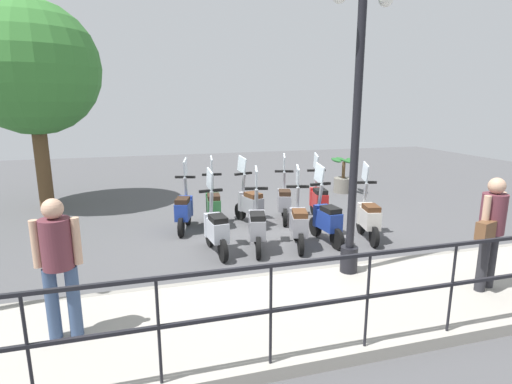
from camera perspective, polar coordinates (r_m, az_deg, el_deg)
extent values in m
plane|color=#4C4C4F|center=(8.48, 3.64, -6.03)|extent=(28.00, 28.00, 0.00)
cube|color=#A39E93|center=(5.78, 14.64, -14.96)|extent=(2.20, 20.00, 0.15)
cube|color=gray|center=(6.61, 9.98, -11.08)|extent=(0.10, 20.00, 0.15)
cube|color=black|center=(4.58, 21.77, -7.58)|extent=(0.04, 16.00, 0.04)
cube|color=black|center=(4.75, 21.30, -12.94)|extent=(0.04, 16.00, 0.04)
cylinder|color=black|center=(5.10, 26.16, -12.28)|extent=(0.03, 0.03, 1.05)
cylinder|color=black|center=(4.50, 15.61, -14.79)|extent=(0.03, 0.03, 1.05)
cylinder|color=black|center=(4.09, 2.11, -17.24)|extent=(0.03, 0.03, 1.05)
cylinder|color=black|center=(3.94, -13.71, -18.90)|extent=(0.03, 0.03, 1.05)
cylinder|color=black|center=(4.07, -29.79, -19.22)|extent=(0.03, 0.03, 1.05)
cylinder|color=black|center=(6.41, 13.13, -9.33)|extent=(0.26, 0.26, 0.40)
cylinder|color=black|center=(5.97, 14.07, 8.45)|extent=(0.12, 0.12, 4.33)
cylinder|color=#28282D|center=(6.57, 30.52, -8.29)|extent=(0.14, 0.14, 0.82)
cylinder|color=#28282D|center=(6.38, 29.65, -8.78)|extent=(0.14, 0.14, 0.82)
cylinder|color=brown|center=(6.28, 30.78, -2.67)|extent=(0.40, 0.40, 0.55)
sphere|color=tan|center=(6.21, 31.18, 0.76)|extent=(0.22, 0.22, 0.22)
cylinder|color=tan|center=(6.46, 31.56, -2.25)|extent=(0.09, 0.09, 0.52)
cylinder|color=tan|center=(6.10, 29.98, -2.84)|extent=(0.09, 0.09, 0.52)
cube|color=brown|center=(6.08, 29.95, -4.76)|extent=(0.22, 0.31, 0.24)
cylinder|color=#384C70|center=(5.05, -27.08, -14.03)|extent=(0.14, 0.14, 0.82)
cylinder|color=#384C70|center=(5.01, -24.56, -14.03)|extent=(0.14, 0.14, 0.82)
cylinder|color=brown|center=(4.78, -26.61, -6.63)|extent=(0.33, 0.33, 0.55)
sphere|color=tan|center=(4.67, -27.08, -2.15)|extent=(0.22, 0.22, 0.22)
cylinder|color=tan|center=(4.82, -28.96, -6.52)|extent=(0.09, 0.09, 0.52)
cylinder|color=tan|center=(4.73, -24.26, -6.39)|extent=(0.09, 0.09, 0.52)
cylinder|color=brown|center=(11.77, -28.16, 3.56)|extent=(0.36, 0.36, 2.32)
sphere|color=#387A33|center=(11.69, -29.41, 15.19)|extent=(3.29, 3.29, 3.29)
cylinder|color=slate|center=(12.60, 12.30, 0.97)|extent=(0.56, 0.56, 0.45)
cylinder|color=brown|center=(12.52, 12.40, 3.10)|extent=(0.10, 0.10, 0.50)
ellipsoid|color=#235B28|center=(12.69, 11.93, 4.62)|extent=(0.56, 0.16, 0.10)
ellipsoid|color=#235B28|center=(12.25, 13.02, 4.29)|extent=(0.56, 0.16, 0.10)
ellipsoid|color=#235B28|center=(12.36, 11.44, 4.43)|extent=(0.56, 0.16, 0.10)
ellipsoid|color=#235B28|center=(12.59, 13.47, 4.48)|extent=(0.56, 0.16, 0.10)
ellipsoid|color=#235B28|center=(12.55, 11.35, 4.55)|extent=(0.56, 0.16, 0.10)
ellipsoid|color=#235B28|center=(12.40, 13.59, 4.36)|extent=(0.56, 0.16, 0.10)
cylinder|color=black|center=(8.76, 14.75, -4.46)|extent=(0.41, 0.17, 0.40)
cylinder|color=black|center=(8.01, 16.52, -6.18)|extent=(0.41, 0.17, 0.40)
cube|color=beige|center=(8.22, 15.89, -3.60)|extent=(0.65, 0.41, 0.36)
cube|color=beige|center=(8.48, 15.28, -2.93)|extent=(0.18, 0.32, 0.44)
cube|color=#4C2D19|center=(8.10, 16.15, -2.17)|extent=(0.45, 0.34, 0.10)
cylinder|color=gray|center=(8.45, 15.30, -0.50)|extent=(0.19, 0.11, 0.55)
cube|color=black|center=(8.40, 15.41, 1.33)|extent=(0.16, 0.44, 0.05)
cube|color=silver|center=(8.42, 15.36, 2.74)|extent=(0.38, 0.12, 0.42)
cylinder|color=black|center=(8.40, 8.46, -4.90)|extent=(0.41, 0.12, 0.40)
cylinder|color=black|center=(7.72, 11.49, -6.60)|extent=(0.41, 0.12, 0.40)
cube|color=navy|center=(7.90, 10.30, -3.97)|extent=(0.62, 0.33, 0.36)
cube|color=navy|center=(8.14, 9.25, -3.30)|extent=(0.15, 0.31, 0.44)
cube|color=black|center=(7.78, 10.63, -2.48)|extent=(0.42, 0.29, 0.10)
cylinder|color=gray|center=(8.10, 9.13, -0.77)|extent=(0.19, 0.09, 0.55)
cube|color=black|center=(8.04, 9.20, 1.13)|extent=(0.10, 0.44, 0.05)
cube|color=silver|center=(8.05, 9.03, 2.61)|extent=(0.39, 0.06, 0.42)
cylinder|color=black|center=(8.12, 5.71, -5.44)|extent=(0.41, 0.18, 0.40)
cylinder|color=black|center=(7.34, 6.41, -7.45)|extent=(0.41, 0.18, 0.40)
cube|color=gray|center=(7.56, 6.16, -4.60)|extent=(0.65, 0.43, 0.36)
cube|color=gray|center=(7.83, 5.92, -3.83)|extent=(0.19, 0.32, 0.44)
cube|color=#4C2D19|center=(7.43, 6.27, -3.06)|extent=(0.45, 0.36, 0.10)
cylinder|color=gray|center=(7.80, 5.93, -1.20)|extent=(0.19, 0.12, 0.55)
cube|color=black|center=(7.74, 5.98, 0.78)|extent=(0.17, 0.44, 0.05)
cube|color=silver|center=(7.76, 5.96, 2.32)|extent=(0.38, 0.13, 0.42)
cylinder|color=black|center=(7.91, -0.01, -5.86)|extent=(0.41, 0.17, 0.40)
cylinder|color=black|center=(7.13, 0.33, -7.98)|extent=(0.41, 0.17, 0.40)
cube|color=gray|center=(7.35, 0.19, -5.03)|extent=(0.65, 0.41, 0.36)
cube|color=gray|center=(7.62, 0.07, -4.23)|extent=(0.18, 0.32, 0.44)
cube|color=black|center=(7.22, 0.22, -3.46)|extent=(0.45, 0.34, 0.10)
cylinder|color=gray|center=(7.58, 0.05, -1.53)|extent=(0.19, 0.11, 0.55)
cube|color=black|center=(7.52, 0.05, 0.51)|extent=(0.16, 0.44, 0.05)
cube|color=silver|center=(7.54, 0.02, 2.09)|extent=(0.38, 0.12, 0.42)
cylinder|color=black|center=(7.77, -6.61, -6.30)|extent=(0.41, 0.12, 0.40)
cylinder|color=black|center=(7.02, -4.74, -8.36)|extent=(0.41, 0.12, 0.40)
cube|color=#B7BCC6|center=(7.22, -5.58, -5.41)|extent=(0.63, 0.35, 0.36)
cube|color=#B7BCC6|center=(7.48, -6.23, -4.62)|extent=(0.15, 0.31, 0.44)
cube|color=black|center=(7.09, -5.46, -3.81)|extent=(0.43, 0.30, 0.10)
cylinder|color=gray|center=(7.44, -6.43, -1.88)|extent=(0.19, 0.09, 0.55)
cube|color=black|center=(7.38, -6.48, 0.19)|extent=(0.11, 0.44, 0.05)
cube|color=silver|center=(7.40, -6.64, 1.79)|extent=(0.39, 0.07, 0.42)
cylinder|color=black|center=(10.00, 8.22, -2.04)|extent=(0.41, 0.14, 0.40)
cylinder|color=black|center=(9.22, 9.50, -3.34)|extent=(0.41, 0.14, 0.40)
cube|color=#B21E1E|center=(9.46, 9.03, -1.16)|extent=(0.64, 0.38, 0.36)
cube|color=#B21E1E|center=(9.73, 8.58, -0.64)|extent=(0.17, 0.32, 0.44)
cube|color=black|center=(9.34, 9.19, 0.11)|extent=(0.44, 0.32, 0.10)
cylinder|color=gray|center=(9.71, 8.56, 1.48)|extent=(0.19, 0.10, 0.55)
cube|color=black|center=(9.66, 8.62, 3.08)|extent=(0.13, 0.44, 0.05)
cube|color=silver|center=(9.69, 8.56, 4.30)|extent=(0.39, 0.09, 0.42)
cylinder|color=black|center=(9.79, 3.92, -2.26)|extent=(0.41, 0.19, 0.40)
cylinder|color=black|center=(8.99, 4.15, -3.62)|extent=(0.41, 0.19, 0.40)
cube|color=gray|center=(9.23, 4.08, -1.38)|extent=(0.66, 0.44, 0.36)
cube|color=gray|center=(9.51, 4.00, -0.84)|extent=(0.20, 0.32, 0.44)
cube|color=black|center=(9.11, 4.13, -0.08)|extent=(0.46, 0.37, 0.10)
cylinder|color=gray|center=(9.49, 4.02, 1.33)|extent=(0.20, 0.12, 0.55)
cube|color=black|center=(9.44, 4.04, 2.97)|extent=(0.19, 0.44, 0.05)
cube|color=silver|center=(9.47, 4.05, 4.22)|extent=(0.38, 0.14, 0.42)
cylinder|color=black|center=(9.44, -2.26, -2.80)|extent=(0.41, 0.19, 0.40)
cylinder|color=black|center=(8.76, 0.53, -4.01)|extent=(0.41, 0.19, 0.40)
cube|color=gray|center=(8.95, -0.64, -1.79)|extent=(0.66, 0.44, 0.36)
cube|color=gray|center=(9.19, -1.61, -1.29)|extent=(0.20, 0.32, 0.44)
cube|color=#4C2D19|center=(8.84, -0.40, -0.44)|extent=(0.46, 0.37, 0.10)
cylinder|color=gray|center=(9.16, -1.82, 0.94)|extent=(0.20, 0.12, 0.55)
cube|color=black|center=(9.11, -1.83, 2.64)|extent=(0.19, 0.44, 0.05)
cube|color=silver|center=(9.13, -2.03, 3.93)|extent=(0.38, 0.14, 0.42)
cylinder|color=black|center=(9.40, -6.26, -2.92)|extent=(0.41, 0.12, 0.40)
cylinder|color=black|center=(8.61, -5.88, -4.39)|extent=(0.41, 0.12, 0.40)
cube|color=#2D6B38|center=(8.85, -6.08, -2.03)|extent=(0.63, 0.34, 0.36)
cube|color=#2D6B38|center=(9.13, -6.21, -1.46)|extent=(0.15, 0.31, 0.44)
cube|color=black|center=(8.73, -6.08, -0.69)|extent=(0.42, 0.30, 0.10)
cylinder|color=gray|center=(9.10, -6.29, 0.80)|extent=(0.19, 0.09, 0.55)
cube|color=black|center=(9.05, -6.33, 2.50)|extent=(0.10, 0.44, 0.05)
cube|color=silver|center=(9.08, -6.39, 3.81)|extent=(0.39, 0.07, 0.42)
cylinder|color=black|center=(9.17, -9.69, -3.43)|extent=(0.41, 0.19, 0.40)
cylinder|color=black|center=(8.39, -10.65, -4.99)|extent=(0.41, 0.19, 0.40)
cube|color=navy|center=(8.63, -10.32, -2.56)|extent=(0.65, 0.43, 0.36)
cube|color=navy|center=(8.90, -9.99, -1.95)|extent=(0.20, 0.32, 0.44)
cube|color=black|center=(8.50, -10.46, -1.19)|extent=(0.46, 0.36, 0.10)
cylinder|color=gray|center=(8.87, -10.01, 0.37)|extent=(0.20, 0.12, 0.55)
cube|color=black|center=(8.82, -10.08, 2.12)|extent=(0.18, 0.44, 0.05)
cube|color=silver|center=(8.84, -10.06, 3.46)|extent=(0.38, 0.14, 0.42)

